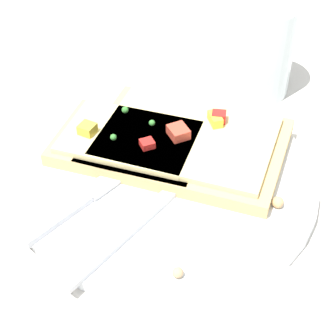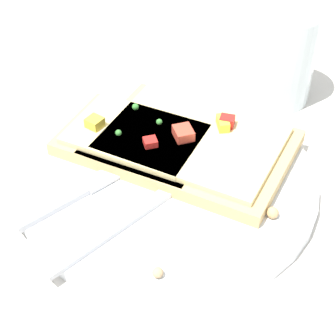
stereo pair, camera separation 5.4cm
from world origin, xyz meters
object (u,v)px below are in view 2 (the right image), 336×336
Objects in this scene: plate at (168,180)px; pizza_slice_corner at (135,140)px; drinking_glass at (279,56)px; pizza_slice_main at (193,145)px; knife at (92,184)px; fork at (159,198)px.

pizza_slice_corner is at bearing 91.21° from plate.
pizza_slice_main is at bearing -167.77° from drinking_glass.
knife is at bearing -176.89° from drinking_glass.
fork is 0.08m from pizza_slice_main.
fork is at bearing 134.11° from pizza_slice_corner.
pizza_slice_main and pizza_slice_corner have the same top height.
plate is 0.07m from knife.
fork is (-0.03, -0.02, 0.01)m from plate.
fork is 0.07m from knife.
fork is 0.98× the size of pizza_slice_main.
knife is 0.11m from pizza_slice_main.
plate is 1.27× the size of fork.
pizza_slice_corner reaches higher than plate.
pizza_slice_corner reaches higher than knife.
plate is 0.05m from pizza_slice_main.
knife is (-0.04, 0.05, 0.00)m from fork.
plate is at bearing 31.55° from fork.
pizza_slice_main is (0.11, -0.02, 0.01)m from knife.
pizza_slice_main is (0.04, 0.01, 0.02)m from plate.
fork is 1.16× the size of knife.
plate is 0.04m from fork.
drinking_glass is at bearing 10.16° from fork.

